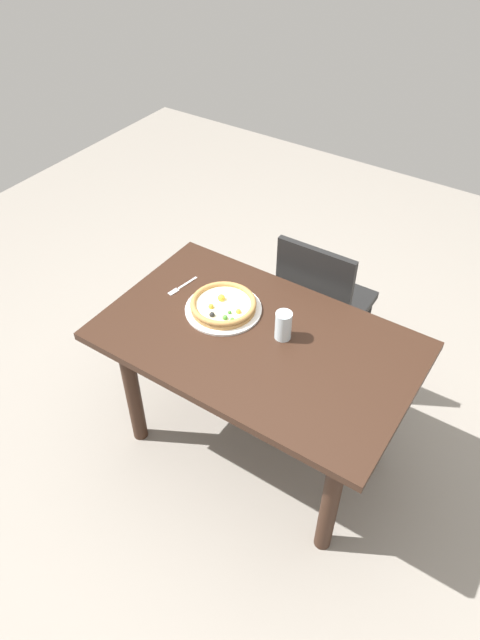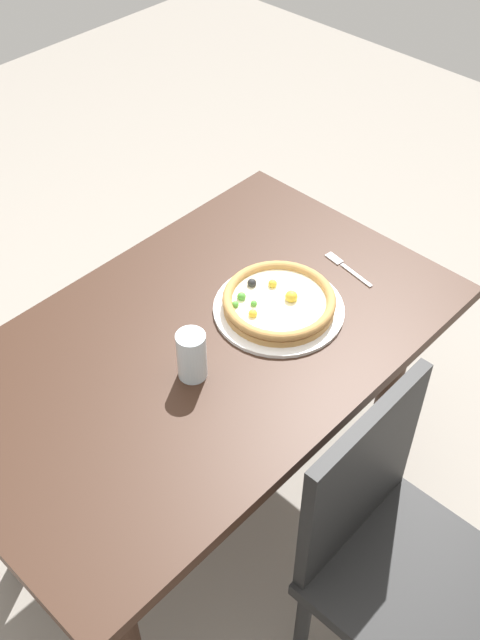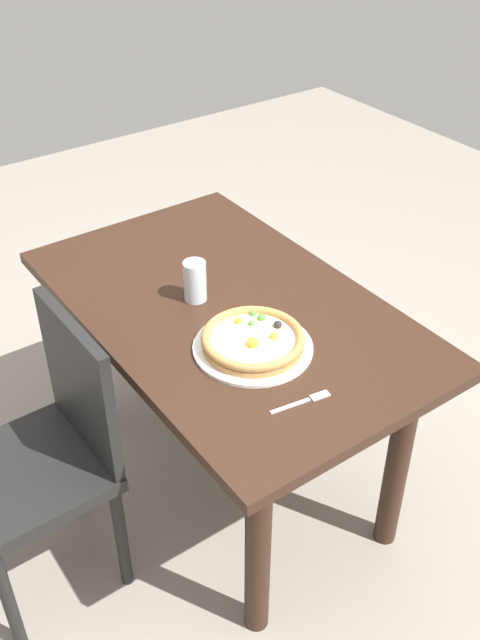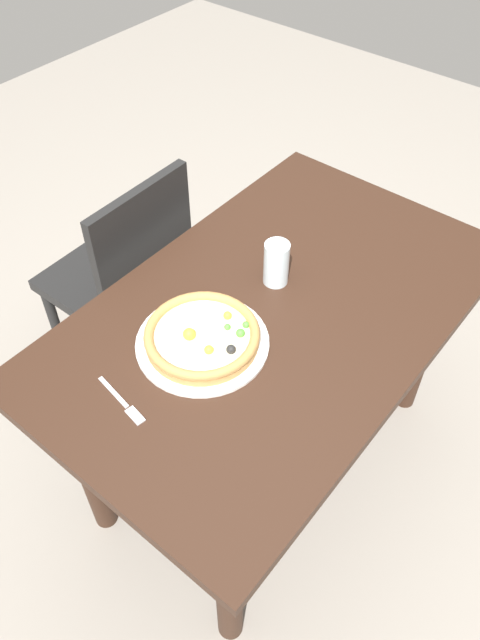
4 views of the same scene
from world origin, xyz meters
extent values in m
plane|color=gray|center=(0.00, 0.00, 0.00)|extent=(6.00, 6.00, 0.00)
cube|color=#331E14|center=(0.00, 0.00, 0.71)|extent=(1.27, 0.78, 0.03)
cylinder|color=#331E14|center=(-0.50, -0.26, 0.35)|extent=(0.07, 0.07, 0.69)
cylinder|color=#331E14|center=(0.50, -0.26, 0.35)|extent=(0.07, 0.07, 0.69)
cylinder|color=#331E14|center=(-0.50, 0.26, 0.35)|extent=(0.07, 0.07, 0.69)
cylinder|color=#331E14|center=(0.50, 0.26, 0.35)|extent=(0.07, 0.07, 0.69)
cylinder|color=black|center=(0.17, -0.84, 0.21)|extent=(0.04, 0.04, 0.42)
cylinder|color=black|center=(0.17, -0.50, 0.21)|extent=(0.04, 0.04, 0.42)
cylinder|color=black|center=(-0.17, -0.50, 0.21)|extent=(0.04, 0.04, 0.42)
cube|color=black|center=(0.00, -0.67, 0.44)|extent=(0.41, 0.41, 0.04)
cube|color=black|center=(0.00, -0.48, 0.67)|extent=(0.38, 0.04, 0.42)
cylinder|color=white|center=(0.21, -0.06, 0.73)|extent=(0.33, 0.33, 0.01)
cylinder|color=#B78447|center=(0.21, -0.06, 0.75)|extent=(0.27, 0.27, 0.02)
cylinder|color=beige|center=(0.21, -0.06, 0.76)|extent=(0.24, 0.24, 0.01)
torus|color=#B78447|center=(0.21, -0.06, 0.77)|extent=(0.28, 0.28, 0.02)
sphere|color=gold|center=(0.23, -0.08, 0.77)|extent=(0.03, 0.03, 0.03)
sphere|color=gold|center=(0.13, -0.05, 0.77)|extent=(0.02, 0.02, 0.02)
sphere|color=#4C9E38|center=(0.12, 0.00, 0.77)|extent=(0.02, 0.02, 0.02)
sphere|color=#4C9E38|center=(0.15, 0.01, 0.77)|extent=(0.02, 0.02, 0.02)
sphere|color=#4C9E38|center=(0.16, -0.03, 0.77)|extent=(0.02, 0.02, 0.02)
sphere|color=gold|center=(0.24, -0.02, 0.77)|extent=(0.02, 0.02, 0.02)
sphere|color=#262626|center=(0.21, 0.02, 0.77)|extent=(0.02, 0.02, 0.02)
cube|color=silver|center=(0.45, -0.12, 0.73)|extent=(0.03, 0.11, 0.00)
cube|color=silver|center=(0.46, -0.04, 0.73)|extent=(0.03, 0.05, 0.00)
cylinder|color=silver|center=(-0.08, -0.06, 0.79)|extent=(0.07, 0.07, 0.13)
camera|label=1|loc=(-0.84, 1.40, 2.32)|focal=31.91mm
camera|label=2|loc=(-0.81, -0.90, 2.00)|focal=41.52mm
camera|label=3|loc=(1.44, -0.98, 1.94)|focal=40.57mm
camera|label=4|loc=(0.90, 0.61, 1.86)|focal=34.17mm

